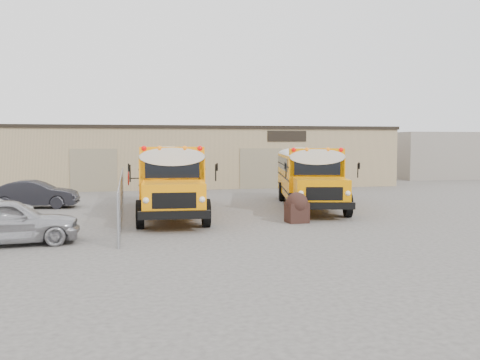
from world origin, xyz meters
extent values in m
plane|color=#4A4743|center=(0.00, 0.00, 0.00)|extent=(120.00, 120.00, 0.00)
cube|color=tan|center=(0.00, 20.00, 2.25)|extent=(30.00, 10.00, 4.50)
cube|color=black|center=(0.00, 20.00, 4.55)|extent=(30.20, 10.20, 0.25)
cube|color=black|center=(6.00, 14.98, 3.90)|extent=(3.00, 0.08, 0.80)
cube|color=gray|center=(-8.00, 14.98, 1.50)|extent=(3.20, 0.08, 3.00)
cube|color=gray|center=(4.00, 14.98, 1.50)|extent=(3.20, 0.08, 3.00)
cylinder|color=gray|center=(-6.00, -6.00, 0.90)|extent=(0.07, 0.07, 1.80)
cylinder|color=gray|center=(-6.00, -3.00, 0.90)|extent=(0.07, 0.07, 1.80)
cylinder|color=gray|center=(-6.00, 0.00, 0.90)|extent=(0.07, 0.07, 1.80)
cylinder|color=gray|center=(-6.00, 3.00, 0.90)|extent=(0.07, 0.07, 1.80)
cylinder|color=gray|center=(-6.00, 6.00, 0.90)|extent=(0.07, 0.07, 1.80)
cylinder|color=gray|center=(-6.00, 9.00, 0.90)|extent=(0.07, 0.07, 1.80)
cylinder|color=gray|center=(-6.00, 12.00, 0.90)|extent=(0.07, 0.07, 1.80)
cylinder|color=gray|center=(-6.00, 3.00, 1.78)|extent=(0.05, 18.00, 0.05)
cylinder|color=gray|center=(-6.00, 3.00, 0.05)|extent=(0.05, 18.00, 0.05)
cube|color=gray|center=(-6.00, 3.00, 0.90)|extent=(0.02, 18.00, 1.70)
cube|color=gray|center=(24.00, 24.00, 2.20)|extent=(10.00, 8.00, 4.40)
cube|color=#FF9206|center=(-3.24, 9.86, 1.71)|extent=(3.23, 8.55, 2.27)
cube|color=#FF9206|center=(-3.54, 4.45, 1.21)|extent=(2.57, 2.57, 1.27)
cube|color=black|center=(-3.47, 5.69, 2.35)|extent=(2.27, 0.19, 0.83)
cube|color=silver|center=(-3.24, 9.86, 3.01)|extent=(3.23, 8.64, 0.44)
cube|color=#FF9206|center=(-3.46, 5.94, 3.04)|extent=(2.74, 0.70, 0.40)
sphere|color=#E50705|center=(-4.63, 5.75, 3.18)|extent=(0.22, 0.22, 0.22)
sphere|color=#E50705|center=(-2.31, 5.62, 3.18)|extent=(0.22, 0.22, 0.22)
sphere|color=orange|center=(-3.99, 5.71, 3.18)|extent=(0.22, 0.22, 0.22)
sphere|color=orange|center=(-2.95, 5.66, 3.18)|extent=(0.22, 0.22, 0.22)
cube|color=black|center=(-3.61, 3.14, 0.71)|extent=(2.72, 0.39, 0.31)
cube|color=black|center=(-3.00, 14.13, 0.71)|extent=(2.72, 0.37, 0.31)
cube|color=black|center=(-3.24, 9.86, 1.63)|extent=(3.26, 8.38, 0.07)
cube|color=black|center=(-3.22, 10.19, 2.35)|extent=(3.19, 7.23, 0.69)
cylinder|color=black|center=(-4.85, 4.64, 0.58)|extent=(0.37, 1.17, 1.15)
cylinder|color=black|center=(-2.22, 4.50, 0.58)|extent=(0.37, 1.17, 1.15)
cylinder|color=black|center=(-4.46, 11.61, 0.58)|extent=(0.37, 1.17, 1.15)
cylinder|color=black|center=(-1.83, 11.47, 0.58)|extent=(0.37, 1.17, 1.15)
cylinder|color=#BF0505|center=(-5.28, 7.09, 1.85)|extent=(0.07, 0.62, 0.62)
cube|color=orange|center=(5.40, 10.96, 1.66)|extent=(4.35, 8.53, 2.20)
cube|color=orange|center=(4.29, 5.82, 1.17)|extent=(2.81, 2.81, 1.23)
cube|color=black|center=(4.54, 7.00, 2.27)|extent=(2.16, 0.53, 0.80)
cube|color=silver|center=(5.40, 10.96, 2.92)|extent=(4.37, 8.62, 0.43)
cube|color=orange|center=(4.59, 7.24, 2.95)|extent=(2.68, 1.08, 0.39)
sphere|color=#E50705|center=(3.44, 7.23, 3.08)|extent=(0.21, 0.21, 0.21)
sphere|color=#E50705|center=(5.64, 6.76, 3.08)|extent=(0.21, 0.21, 0.21)
sphere|color=orange|center=(4.05, 7.10, 3.08)|extent=(0.21, 0.21, 0.21)
sphere|color=orange|center=(5.04, 6.89, 3.08)|extent=(0.21, 0.21, 0.21)
cube|color=black|center=(4.02, 4.58, 0.69)|extent=(2.62, 0.79, 0.30)
cube|color=black|center=(6.28, 15.00, 0.69)|extent=(2.61, 0.77, 0.30)
cube|color=black|center=(5.40, 10.96, 1.58)|extent=(4.36, 8.38, 0.06)
cube|color=black|center=(5.47, 11.27, 2.27)|extent=(4.11, 7.28, 0.66)
cylinder|color=black|center=(3.06, 6.21, 0.56)|extent=(0.53, 1.15, 1.12)
cylinder|color=black|center=(5.56, 5.67, 0.56)|extent=(0.53, 1.15, 1.12)
cylinder|color=black|center=(4.50, 12.82, 0.56)|extent=(0.53, 1.15, 1.12)
cylinder|color=black|center=(7.00, 12.28, 0.56)|extent=(0.53, 1.15, 1.12)
cube|color=black|center=(1.38, -1.75, 0.44)|extent=(0.93, 0.85, 0.87)
sphere|color=black|center=(1.38, -1.75, 0.83)|extent=(0.96, 0.96, 0.96)
imported|color=#A6A6AA|center=(-9.65, -4.55, 0.80)|extent=(4.88, 2.47, 1.59)
imported|color=black|center=(-10.46, 6.00, 0.72)|extent=(4.47, 1.86, 1.44)
camera|label=1|loc=(-5.66, -23.43, 3.41)|focal=40.00mm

